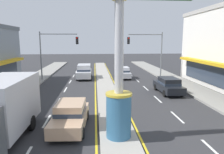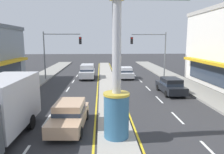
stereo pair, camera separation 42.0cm
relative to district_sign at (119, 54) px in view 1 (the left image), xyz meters
The scene contains 11 objects.
median_strip 12.43m from the district_sign, 90.00° to the left, with size 1.95×52.00×0.14m, color #A39E93.
sidewalk_left 13.92m from the district_sign, 133.20° to the left, with size 2.98×60.00×0.18m, color gray.
sidewalk_right 13.92m from the district_sign, 46.80° to the left, with size 2.98×60.00×0.18m, color gray.
lane_markings 11.19m from the district_sign, 90.00° to the left, with size 8.69×52.00×0.01m.
district_sign is the anchor object (origin of this frame).
traffic_light_left_side 18.20m from the district_sign, 109.95° to the left, with size 4.86×0.46×6.20m.
traffic_light_right_side 19.13m from the district_sign, 71.05° to the left, with size 4.86×0.46×6.20m.
sedan_near_right_lane 11.56m from the district_sign, 57.37° to the left, with size 1.91×4.33×1.53m.
sedan_near_left_lane 18.62m from the district_sign, 81.74° to the left, with size 1.84×4.30×1.53m.
suv_far_left_oncoming 18.68m from the district_sign, 98.22° to the left, with size 1.99×4.61×1.90m.
sedan_kerb_right 4.74m from the district_sign, 148.17° to the left, with size 2.03×4.39×1.53m.
Camera 1 is at (-1.18, -3.80, 5.02)m, focal length 33.68 mm.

